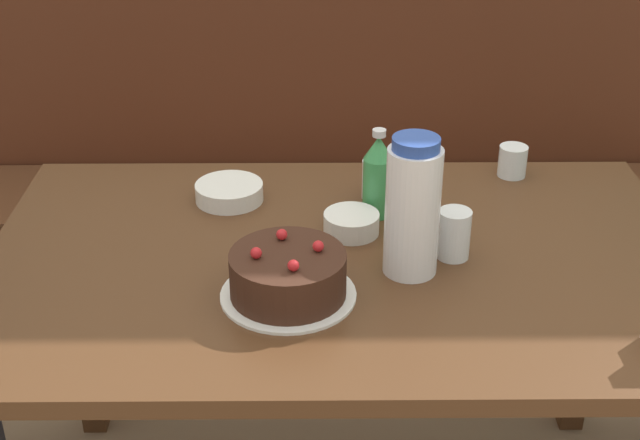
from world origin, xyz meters
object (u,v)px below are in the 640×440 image
object	(u,v)px
bowl_soup_white	(351,223)
bowl_rice_small	(229,192)
glass_water_tall	(379,179)
glass_tumbler_short	(513,161)
bench_seat	(331,261)
soju_bottle	(378,175)
water_pitcher	(413,208)
birthday_cake	(288,276)
glass_shot_small	(454,234)

from	to	relation	value
bowl_soup_white	bowl_rice_small	xyz separation A→B (m)	(-0.25, 0.14, -0.00)
glass_water_tall	glass_tumbler_short	xyz separation A→B (m)	(0.31, 0.11, -0.01)
bench_seat	bowl_rice_small	xyz separation A→B (m)	(-0.23, -0.60, 0.53)
bowl_rice_small	glass_water_tall	world-z (taller)	glass_water_tall
soju_bottle	bowl_rice_small	distance (m)	0.32
soju_bottle	glass_tumbler_short	world-z (taller)	soju_bottle
water_pitcher	bowl_soup_white	bearing A→B (deg)	125.22
bench_seat	glass_tumbler_short	xyz separation A→B (m)	(0.40, -0.48, 0.54)
bench_seat	birthday_cake	distance (m)	1.12
bowl_rice_small	glass_water_tall	size ratio (longest dim) A/B	1.67
glass_water_tall	glass_shot_small	distance (m)	0.28
glass_tumbler_short	glass_shot_small	distance (m)	0.40
bench_seat	glass_shot_small	world-z (taller)	glass_shot_small
bowl_soup_white	glass_tumbler_short	bearing A→B (deg)	35.37
glass_tumbler_short	glass_shot_small	world-z (taller)	glass_shot_small
bowl_rice_small	bench_seat	bearing A→B (deg)	68.86
water_pitcher	glass_tumbler_short	bearing A→B (deg)	56.52
soju_bottle	glass_tumbler_short	distance (m)	0.37
bench_seat	bowl_soup_white	bearing A→B (deg)	-88.12
glass_shot_small	soju_bottle	bearing A→B (deg)	127.56
glass_tumbler_short	bowl_rice_small	bearing A→B (deg)	-169.22
bowl_soup_white	glass_tumbler_short	xyz separation A→B (m)	(0.37, 0.26, 0.01)
soju_bottle	glass_shot_small	xyz separation A→B (m)	(0.13, -0.17, -0.04)
birthday_cake	glass_shot_small	world-z (taller)	birthday_cake
bench_seat	birthday_cake	bearing A→B (deg)	-95.65
bowl_rice_small	glass_tumbler_short	world-z (taller)	glass_tumbler_short
water_pitcher	glass_tumbler_short	distance (m)	0.50
glass_water_tall	glass_tumbler_short	distance (m)	0.33
bench_seat	bowl_rice_small	bearing A→B (deg)	-111.14
bench_seat	bowl_soup_white	world-z (taller)	bowl_soup_white
water_pitcher	soju_bottle	distance (m)	0.23
glass_tumbler_short	water_pitcher	bearing A→B (deg)	-123.48
water_pitcher	glass_tumbler_short	world-z (taller)	water_pitcher
glass_tumbler_short	glass_shot_small	size ratio (longest dim) A/B	0.73
birthday_cake	bowl_rice_small	xyz separation A→B (m)	(-0.13, 0.38, -0.02)
birthday_cake	glass_shot_small	size ratio (longest dim) A/B	2.50
glass_water_tall	bench_seat	bearing A→B (deg)	98.56
bowl_soup_white	bowl_rice_small	distance (m)	0.29
glass_tumbler_short	glass_shot_small	bearing A→B (deg)	-117.06
bench_seat	glass_shot_small	xyz separation A→B (m)	(0.21, -0.84, 0.56)
soju_bottle	glass_shot_small	bearing A→B (deg)	-52.44
water_pitcher	bowl_rice_small	world-z (taller)	water_pitcher
bowl_soup_white	glass_tumbler_short	world-z (taller)	glass_tumbler_short
birthday_cake	water_pitcher	world-z (taller)	water_pitcher
bowl_rice_small	glass_tumbler_short	size ratio (longest dim) A/B	2.05
glass_tumbler_short	bowl_soup_white	bearing A→B (deg)	-144.63
bowl_rice_small	glass_tumbler_short	bearing A→B (deg)	10.78
soju_bottle	bowl_soup_white	bearing A→B (deg)	-125.35
bowl_soup_white	water_pitcher	bearing A→B (deg)	-54.78
birthday_cake	glass_water_tall	xyz separation A→B (m)	(0.18, 0.39, 0.00)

